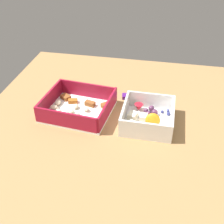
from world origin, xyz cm
name	(u,v)px	position (x,y,z in cm)	size (l,w,h in cm)	color
table_surface	(116,121)	(0.00, 0.00, 1.00)	(80.00, 80.00, 2.00)	#9E7547
pasta_container	(78,108)	(-11.71, 0.70, 3.64)	(20.76, 18.85, 5.43)	white
fruit_bowl	(147,118)	(8.93, -0.52, 3.85)	(14.27, 15.28, 5.56)	white
candy_bar	(133,96)	(3.38, 11.70, 2.60)	(7.00, 2.40, 1.20)	#51197A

